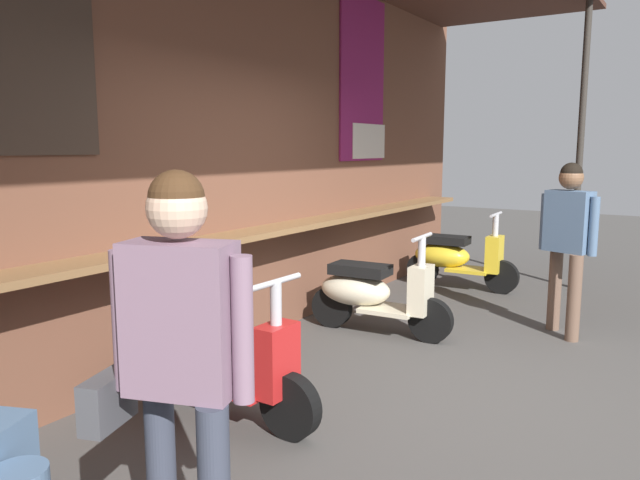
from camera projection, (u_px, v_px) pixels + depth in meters
ground_plane at (438, 394)px, 4.31m from camera, size 27.01×27.01×0.00m
market_stall_facade at (232, 113)px, 5.01m from camera, size 9.65×2.40×3.67m
scooter_red at (218, 358)px, 3.92m from camera, size 0.46×1.40×0.97m
scooter_cream at (372, 293)px, 5.68m from camera, size 0.49×1.40×0.97m
scooter_yellow at (455, 257)px, 7.52m from camera, size 0.47×1.40×0.97m
shopper_with_handbag at (178, 344)px, 2.26m from camera, size 0.42×0.65×1.66m
shopper_browsing at (568, 231)px, 5.53m from camera, size 0.39×0.53×1.60m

